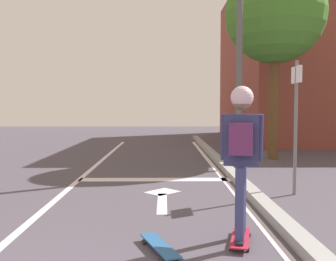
{
  "coord_description": "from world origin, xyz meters",
  "views": [
    {
      "loc": [
        1.34,
        -1.69,
        1.6
      ],
      "look_at": [
        1.42,
        6.27,
        1.11
      ],
      "focal_mm": 41.75,
      "sensor_mm": 36.0,
      "label": 1
    }
  ],
  "objects_px": {
    "spare_skateboard": "(159,246)",
    "street_sign_post": "(296,108)",
    "roadside_tree": "(275,14)",
    "skateboard": "(240,238)",
    "traffic_signal_mast": "(202,10)",
    "skater": "(241,141)"
  },
  "relations": [
    {
      "from": "street_sign_post",
      "to": "roadside_tree",
      "type": "relative_size",
      "value": 0.41
    },
    {
      "from": "spare_skateboard",
      "to": "roadside_tree",
      "type": "bearing_deg",
      "value": 66.18
    },
    {
      "from": "roadside_tree",
      "to": "street_sign_post",
      "type": "bearing_deg",
      "value": -101.19
    },
    {
      "from": "skater",
      "to": "roadside_tree",
      "type": "bearing_deg",
      "value": 71.76
    },
    {
      "from": "roadside_tree",
      "to": "traffic_signal_mast",
      "type": "bearing_deg",
      "value": -141.38
    },
    {
      "from": "skateboard",
      "to": "traffic_signal_mast",
      "type": "xyz_separation_m",
      "value": [
        0.06,
        5.5,
        3.97
      ]
    },
    {
      "from": "spare_skateboard",
      "to": "street_sign_post",
      "type": "distance_m",
      "value": 3.99
    },
    {
      "from": "spare_skateboard",
      "to": "roadside_tree",
      "type": "distance_m",
      "value": 9.44
    },
    {
      "from": "street_sign_post",
      "to": "roadside_tree",
      "type": "distance_m",
      "value": 5.72
    },
    {
      "from": "skateboard",
      "to": "roadside_tree",
      "type": "relative_size",
      "value": 0.13
    },
    {
      "from": "skater",
      "to": "spare_skateboard",
      "type": "distance_m",
      "value": 1.5
    },
    {
      "from": "spare_skateboard",
      "to": "skateboard",
      "type": "bearing_deg",
      "value": 15.86
    },
    {
      "from": "traffic_signal_mast",
      "to": "street_sign_post",
      "type": "bearing_deg",
      "value": -64.56
    },
    {
      "from": "spare_skateboard",
      "to": "skater",
      "type": "bearing_deg",
      "value": 15.11
    },
    {
      "from": "skateboard",
      "to": "street_sign_post",
      "type": "height_order",
      "value": "street_sign_post"
    },
    {
      "from": "traffic_signal_mast",
      "to": "roadside_tree",
      "type": "relative_size",
      "value": 0.98
    },
    {
      "from": "spare_skateboard",
      "to": "traffic_signal_mast",
      "type": "xyz_separation_m",
      "value": [
        1.0,
        5.77,
        3.96
      ]
    },
    {
      "from": "traffic_signal_mast",
      "to": "spare_skateboard",
      "type": "bearing_deg",
      "value": -99.87
    },
    {
      "from": "skateboard",
      "to": "traffic_signal_mast",
      "type": "distance_m",
      "value": 6.79
    },
    {
      "from": "skater",
      "to": "street_sign_post",
      "type": "bearing_deg",
      "value": 59.75
    },
    {
      "from": "traffic_signal_mast",
      "to": "street_sign_post",
      "type": "height_order",
      "value": "traffic_signal_mast"
    },
    {
      "from": "street_sign_post",
      "to": "roadside_tree",
      "type": "xyz_separation_m",
      "value": [
        0.97,
        4.89,
        2.81
      ]
    }
  ]
}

